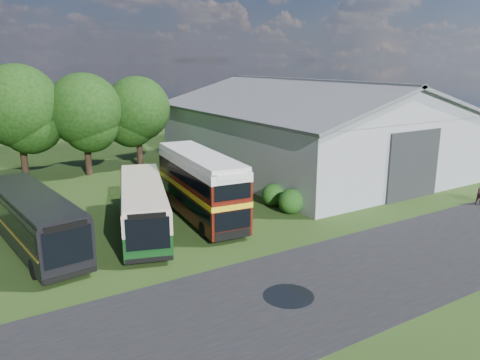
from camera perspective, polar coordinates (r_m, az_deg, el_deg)
ground at (r=23.65m, az=4.36°, el=-10.11°), size 120.00×120.00×0.00m
asphalt_road at (r=23.46m, az=14.83°, el=-10.80°), size 60.00×8.00×0.02m
puddle at (r=20.70m, az=5.93°, el=-13.93°), size 2.20×2.20×0.01m
storage_shed at (r=43.75m, az=8.08°, el=6.84°), size 18.80×24.80×8.15m
tree_mid at (r=42.54m, az=-25.44°, el=8.14°), size 6.80×6.80×9.60m
tree_right_a at (r=42.47m, az=-18.46°, el=8.10°), size 6.26×6.26×8.83m
tree_right_b at (r=44.67m, az=-12.40°, el=8.45°), size 5.98×5.98×8.45m
shrub_front at (r=31.27m, az=6.20°, el=-3.96°), size 1.70×1.70×1.70m
shrub_mid at (r=32.79m, az=4.06°, el=-3.04°), size 1.60×1.60×1.60m
bus_green_single at (r=27.90m, az=-11.72°, el=-3.11°), size 5.58×10.81×2.91m
bus_maroon_double at (r=29.55m, az=-4.85°, el=-0.76°), size 3.53×10.01×4.21m
bus_dark_single at (r=27.18m, az=-23.90°, el=-4.43°), size 3.79×11.15×3.01m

